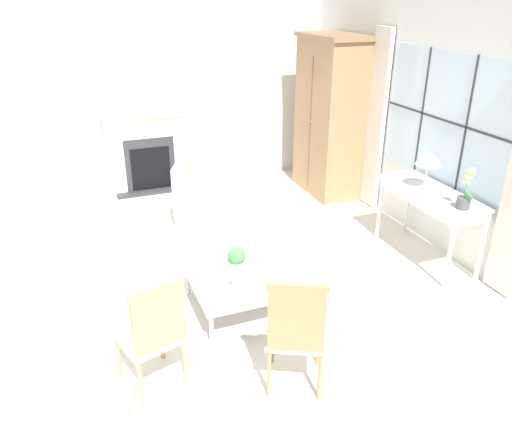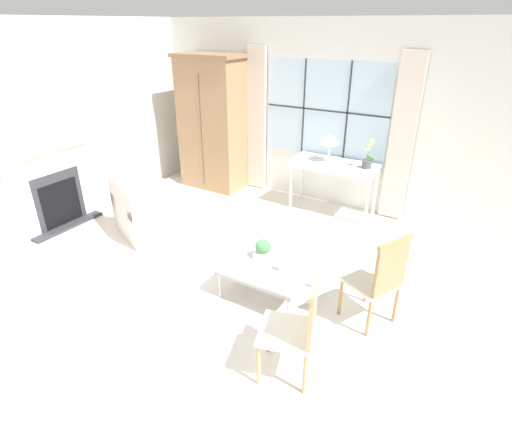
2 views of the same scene
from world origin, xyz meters
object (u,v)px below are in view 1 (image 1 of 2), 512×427
at_px(armoire, 330,117).
at_px(pillar_candle, 235,282).
at_px(armchair_upholstered, 211,198).
at_px(side_chair_wooden, 296,329).
at_px(table_lamp, 429,159).
at_px(accent_chair_wooden, 154,331).
at_px(console_table, 431,198).
at_px(potted_orchid, 465,193).
at_px(fireplace, 148,144).
at_px(coffee_table, 233,281).
at_px(potted_plant_small, 237,259).

bearing_deg(armoire, pillar_candle, -41.79).
height_order(armchair_upholstered, side_chair_wooden, side_chair_wooden).
relative_size(table_lamp, armchair_upholstered, 0.36).
bearing_deg(accent_chair_wooden, pillar_candle, 124.94).
relative_size(console_table, potted_orchid, 3.00).
bearing_deg(accent_chair_wooden, table_lamp, 108.31).
bearing_deg(armoire, table_lamp, 0.57).
distance_m(fireplace, console_table, 4.11).
xyz_separation_m(side_chair_wooden, accent_chair_wooden, (-0.38, -0.97, -0.02)).
xyz_separation_m(accent_chair_wooden, pillar_candle, (-0.58, 0.82, -0.10)).
bearing_deg(armchair_upholstered, armoire, 99.51).
height_order(side_chair_wooden, coffee_table, side_chair_wooden).
relative_size(armoire, table_lamp, 5.33).
bearing_deg(armchair_upholstered, console_table, 45.40).
bearing_deg(fireplace, console_table, 37.93).
bearing_deg(armoire, potted_plant_small, -43.86).
xyz_separation_m(console_table, pillar_candle, (0.39, -2.41, -0.29)).
bearing_deg(table_lamp, accent_chair_wooden, -71.69).
xyz_separation_m(table_lamp, potted_plant_small, (0.18, -2.26, -0.68)).
relative_size(console_table, pillar_candle, 8.09).
height_order(console_table, accent_chair_wooden, accent_chair_wooden).
distance_m(armoire, armchair_upholstered, 2.11).
relative_size(fireplace, armoire, 0.99).
xyz_separation_m(accent_chair_wooden, coffee_table, (-0.76, 0.86, -0.21)).
bearing_deg(side_chair_wooden, pillar_candle, -171.62).
distance_m(fireplace, table_lamp, 4.04).
bearing_deg(armchair_upholstered, potted_plant_small, -9.46).
distance_m(console_table, coffee_table, 2.41).
bearing_deg(console_table, pillar_candle, -80.76).
relative_size(console_table, coffee_table, 1.41).
height_order(fireplace, pillar_candle, fireplace).
bearing_deg(potted_plant_small, side_chair_wooden, 1.02).
bearing_deg(coffee_table, armchair_upholstered, 169.01).
height_order(potted_orchid, coffee_table, potted_orchid).
bearing_deg(fireplace, armchair_upholstered, 23.59).
xyz_separation_m(table_lamp, accent_chair_wooden, (1.06, -3.20, -0.61)).
bearing_deg(accent_chair_wooden, potted_plant_small, 133.14).
distance_m(fireplace, armchair_upholstered, 1.51).
relative_size(coffee_table, potted_plant_small, 4.03).
distance_m(armoire, pillar_candle, 3.60).
xyz_separation_m(fireplace, accent_chair_wooden, (4.21, -0.70, -0.19)).
height_order(armoire, coffee_table, armoire).
distance_m(armoire, accent_chair_wooden, 4.56).
distance_m(potted_plant_small, pillar_candle, 0.33).
distance_m(coffee_table, potted_plant_small, 0.21).
xyz_separation_m(armoire, console_table, (2.24, 0.05, -0.41)).
bearing_deg(potted_plant_small, table_lamp, 94.45).
relative_size(potted_orchid, side_chair_wooden, 0.43).
bearing_deg(coffee_table, potted_plant_small, 147.24).
bearing_deg(console_table, table_lamp, -162.62).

